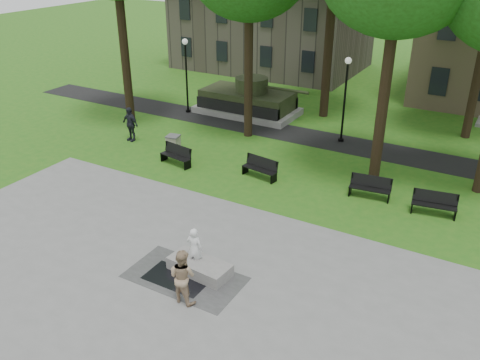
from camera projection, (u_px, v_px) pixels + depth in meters
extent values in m
plane|color=#245F16|center=(218.00, 242.00, 19.29)|extent=(120.00, 120.00, 0.00)
cube|color=gray|center=(130.00, 320.00, 15.39)|extent=(22.00, 16.00, 0.02)
cube|color=black|center=(330.00, 141.00, 28.65)|extent=(44.00, 2.60, 0.01)
cube|color=#4C443D|center=(272.00, 24.00, 43.31)|extent=(15.00, 10.00, 7.20)
cylinder|color=black|center=(124.00, 49.00, 29.72)|extent=(0.52, 0.52, 8.96)
cylinder|color=black|center=(249.00, 67.00, 27.75)|extent=(0.48, 0.48, 8.00)
cylinder|color=black|center=(384.00, 94.00, 22.54)|extent=(0.50, 0.50, 8.32)
cylinder|color=black|center=(329.00, 42.00, 30.64)|extent=(0.54, 0.54, 9.28)
cylinder|color=black|center=(187.00, 79.00, 32.40)|extent=(0.12, 0.12, 4.40)
sphere|color=silver|center=(185.00, 42.00, 31.37)|extent=(0.36, 0.36, 0.36)
cylinder|color=black|center=(188.00, 111.00, 33.32)|extent=(0.32, 0.32, 0.16)
cylinder|color=black|center=(344.00, 104.00, 27.70)|extent=(0.12, 0.12, 4.40)
sphere|color=silver|center=(348.00, 61.00, 26.68)|extent=(0.36, 0.36, 0.36)
cylinder|color=black|center=(341.00, 140.00, 28.63)|extent=(0.32, 0.32, 0.16)
cube|color=gray|center=(247.00, 110.00, 33.03)|extent=(6.50, 3.40, 0.40)
cube|color=#2E341B|center=(247.00, 99.00, 32.71)|extent=(5.80, 2.80, 1.10)
cube|color=black|center=(237.00, 108.00, 31.74)|extent=(5.80, 0.35, 0.70)
cube|color=black|center=(257.00, 97.00, 33.85)|extent=(5.80, 0.35, 0.70)
cylinder|color=#2E341B|center=(252.00, 85.00, 32.13)|extent=(2.10, 2.10, 0.90)
cylinder|color=#2E341B|center=(284.00, 90.00, 31.11)|extent=(3.20, 0.18, 0.18)
cube|color=black|center=(177.00, 279.00, 17.22)|extent=(2.20, 1.20, 0.00)
cube|color=gray|center=(200.00, 267.00, 17.45)|extent=(2.28, 1.18, 0.45)
cube|color=brown|center=(201.00, 268.00, 17.70)|extent=(0.79, 0.24, 0.07)
imported|color=white|center=(195.00, 249.00, 17.43)|extent=(0.63, 0.45, 1.60)
imported|color=tan|center=(182.00, 276.00, 15.81)|extent=(0.95, 0.76, 1.87)
imported|color=#20212B|center=(130.00, 124.00, 28.36)|extent=(1.20, 0.63, 1.95)
cube|color=black|center=(175.00, 156.00, 25.57)|extent=(1.85, 0.74, 0.05)
cube|color=black|center=(178.00, 150.00, 25.61)|extent=(1.80, 0.45, 0.50)
cube|color=black|center=(162.00, 157.00, 26.04)|extent=(0.13, 0.45, 0.45)
cube|color=black|center=(189.00, 164.00, 25.28)|extent=(0.13, 0.45, 0.45)
cube|color=black|center=(259.00, 169.00, 24.17)|extent=(1.85, 0.73, 0.05)
cube|color=black|center=(262.00, 162.00, 24.21)|extent=(1.80, 0.43, 0.50)
cube|color=black|center=(244.00, 170.00, 24.65)|extent=(0.13, 0.45, 0.45)
cube|color=black|center=(275.00, 177.00, 23.89)|extent=(0.13, 0.45, 0.45)
cube|color=black|center=(370.00, 189.00, 22.31)|extent=(1.84, 0.65, 0.05)
cube|color=black|center=(372.00, 181.00, 22.35)|extent=(1.81, 0.36, 0.50)
cube|color=black|center=(351.00, 189.00, 22.79)|extent=(0.11, 0.45, 0.45)
cube|color=black|center=(388.00, 198.00, 22.03)|extent=(0.11, 0.45, 0.45)
cube|color=black|center=(434.00, 206.00, 20.95)|extent=(1.85, 0.72, 0.05)
cube|color=black|center=(436.00, 197.00, 20.99)|extent=(1.80, 0.43, 0.50)
cube|color=black|center=(412.00, 205.00, 21.43)|extent=(0.13, 0.45, 0.45)
cube|color=black|center=(455.00, 215.00, 20.67)|extent=(0.13, 0.45, 0.45)
cube|color=#9F9783|center=(173.00, 145.00, 27.00)|extent=(0.70, 0.70, 0.90)
cube|color=#4C4C4C|center=(173.00, 136.00, 26.79)|extent=(0.77, 0.77, 0.06)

